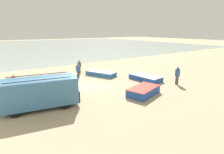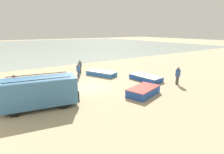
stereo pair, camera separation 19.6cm
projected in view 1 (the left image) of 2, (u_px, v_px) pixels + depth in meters
ground_plane at (91, 87)px, 17.08m from camera, size 200.00×200.00×0.00m
sea_water at (19, 47)px, 58.55m from camera, size 120.00×80.00×0.01m
parked_van at (40, 92)px, 12.18m from camera, size 5.38×2.86×2.28m
fishing_rowboat_0 at (100, 73)px, 21.36m from camera, size 2.87×4.44×0.54m
fishing_rowboat_1 at (145, 77)px, 19.39m from camera, size 2.11×4.37×0.56m
fishing_rowboat_2 at (144, 91)px, 14.99m from camera, size 3.85×2.49×0.67m
fisherman_0 at (14, 83)px, 14.54m from camera, size 0.47×0.47×1.80m
fisherman_1 at (78, 70)px, 19.93m from camera, size 0.44×0.44×1.66m
fisherman_2 at (177, 74)px, 17.62m from camera, size 0.47×0.47×1.80m
fisherman_3 at (79, 66)px, 22.25m from camera, size 0.44×0.44×1.67m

